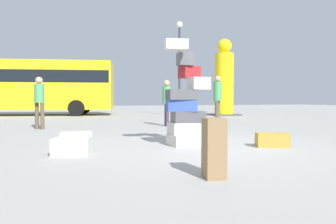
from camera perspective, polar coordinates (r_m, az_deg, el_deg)
ground_plane at (r=6.19m, az=6.08°, el=-6.36°), size 80.00×80.00×0.00m
suitcase_tower at (r=6.24m, az=3.28°, el=0.87°), size 0.97×0.79×2.08m
suitcase_cream_white_trunk at (r=7.31m, az=-16.67°, el=-4.29°), size 0.73×0.50×0.20m
suitcase_tan_left_side at (r=6.38m, az=18.83°, el=-4.95°), size 0.69×0.53×0.28m
suitcase_brown_upright_blue at (r=3.71m, az=8.55°, el=-6.65°), size 0.29×0.34×0.71m
suitcase_cream_right_side at (r=5.41m, az=-17.46°, el=-6.15°), size 0.69×0.52×0.29m
person_bearded_onlooker at (r=10.75m, az=-0.24°, el=2.48°), size 0.30×0.34×1.61m
person_tourist_with_camera at (r=10.40m, az=-22.83°, el=2.42°), size 0.30×0.30×1.64m
person_passerby_in_red at (r=11.47m, az=9.20°, el=3.05°), size 0.30×0.30×1.80m
yellow_dummy_statue at (r=18.12m, az=10.42°, el=5.60°), size 1.51×1.51×4.43m
parked_bus at (r=20.09m, az=-26.18°, el=4.68°), size 11.24×4.91×3.15m
lamp_post at (r=17.90m, az=2.15°, el=10.86°), size 0.36×0.36×5.39m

